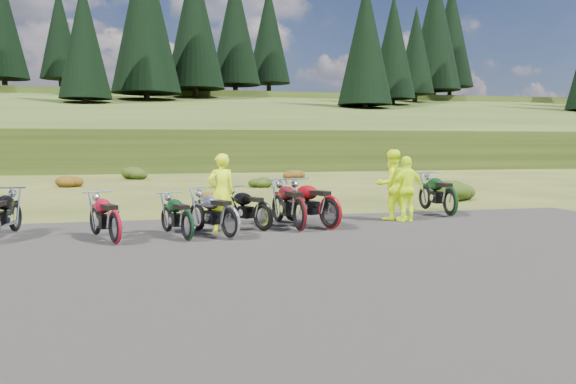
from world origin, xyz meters
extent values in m
plane|color=#2F3C14|center=(0.00, 0.00, 0.00)|extent=(300.00, 300.00, 0.00)
cube|color=black|center=(0.00, -2.00, 0.00)|extent=(20.00, 12.00, 0.04)
cube|color=#2B3B13|center=(0.00, 110.00, 0.00)|extent=(300.00, 90.00, 9.17)
cylinder|color=black|center=(-21.00, 69.00, 9.48)|extent=(0.70, 0.70, 2.20)
cone|color=black|center=(-21.00, 69.00, 17.38)|extent=(6.16, 6.16, 14.00)
cylinder|color=black|center=(-15.00, 75.00, 10.27)|extent=(0.70, 0.70, 2.20)
cone|color=black|center=(-15.00, 75.00, 17.67)|extent=(5.72, 5.72, 13.00)
cylinder|color=black|center=(-9.00, 50.00, 5.69)|extent=(0.70, 0.70, 2.20)
cone|color=black|center=(-9.00, 50.00, 12.59)|extent=(5.28, 5.28, 12.00)
cylinder|color=black|center=(-3.00, 56.00, 6.88)|extent=(0.70, 0.70, 2.20)
cone|color=black|center=(-3.00, 56.00, 16.78)|extent=(7.92, 7.92, 18.00)
cylinder|color=black|center=(3.00, 62.00, 8.08)|extent=(0.70, 0.70, 2.20)
cone|color=black|center=(3.00, 62.00, 17.48)|extent=(7.48, 7.48, 17.00)
cylinder|color=black|center=(9.00, 68.00, 9.28)|extent=(0.70, 0.70, 2.20)
cone|color=black|center=(9.00, 68.00, 18.18)|extent=(7.04, 7.04, 16.00)
cylinder|color=black|center=(15.00, 74.00, 10.27)|extent=(0.70, 0.70, 2.20)
cone|color=black|center=(15.00, 74.00, 18.67)|extent=(6.60, 6.60, 15.00)
cylinder|color=black|center=(21.00, 49.00, 5.49)|extent=(0.70, 0.70, 2.20)
cone|color=black|center=(21.00, 49.00, 13.39)|extent=(6.16, 6.16, 14.00)
cylinder|color=black|center=(27.00, 55.00, 6.68)|extent=(0.70, 0.70, 2.20)
cone|color=black|center=(27.00, 55.00, 14.08)|extent=(5.72, 5.72, 13.00)
cylinder|color=black|center=(33.00, 61.00, 7.88)|extent=(0.70, 0.70, 2.20)
cone|color=black|center=(33.00, 61.00, 14.78)|extent=(5.28, 5.28, 12.00)
cylinder|color=black|center=(39.00, 67.00, 9.08)|extent=(0.70, 0.70, 2.20)
cone|color=black|center=(39.00, 67.00, 18.98)|extent=(7.92, 7.92, 18.00)
cylinder|color=black|center=(45.00, 73.00, 10.27)|extent=(0.70, 0.70, 2.20)
cone|color=black|center=(45.00, 73.00, 19.67)|extent=(7.48, 7.48, 17.00)
ellipsoid|color=#63280C|center=(-6.20, 16.60, 0.38)|extent=(1.30, 1.30, 0.77)
ellipsoid|color=#1E350D|center=(-3.30, 21.90, 0.46)|extent=(1.56, 1.56, 0.92)
ellipsoid|color=#63280C|center=(-0.40, 9.20, 0.23)|extent=(0.77, 0.77, 0.45)
ellipsoid|color=#1E350D|center=(2.50, 14.50, 0.31)|extent=(1.03, 1.03, 0.61)
ellipsoid|color=#63280C|center=(5.40, 19.80, 0.38)|extent=(1.30, 1.30, 0.77)
ellipsoid|color=#1E350D|center=(8.30, 7.10, 0.46)|extent=(1.56, 1.56, 0.92)
ellipsoid|color=#63280C|center=(11.20, 12.40, 0.23)|extent=(0.77, 0.77, 0.45)
imported|color=#D5F70D|center=(-0.79, 1.56, 0.90)|extent=(0.75, 0.59, 1.80)
imported|color=#D5F70D|center=(3.86, 2.58, 0.93)|extent=(1.02, 0.85, 1.87)
imported|color=#D5F70D|center=(4.12, 2.18, 0.85)|extent=(1.07, 0.62, 1.70)
camera|label=1|loc=(-2.26, -11.25, 2.07)|focal=35.00mm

